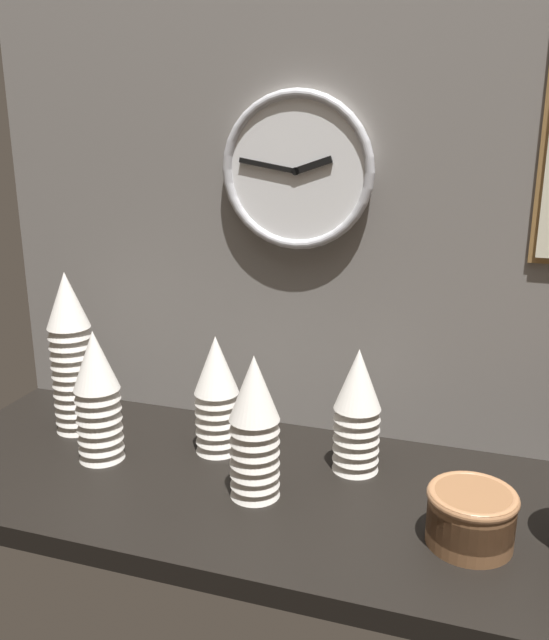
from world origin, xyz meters
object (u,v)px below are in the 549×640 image
Objects in this scene: bowl_stack_right at (471,515)px; cup_stack_center at (254,427)px; cup_stack_center_left at (217,394)px; cup_stack_far_left at (71,353)px; cup_stack_center_right at (357,410)px; cup_stack_left at (97,396)px; wall_clock at (297,171)px.

cup_stack_center is at bearing 175.44° from bowl_stack_right.
cup_stack_center_left is at bearing 161.71° from bowl_stack_right.
cup_stack_far_left is 61.91cm from cup_stack_center_right.
bowl_stack_right is at bearing -10.97° from cup_stack_far_left.
cup_stack_left reaches higher than cup_stack_center_right.
cup_stack_far_left reaches higher than cup_stack_center_left.
cup_stack_center_left is 0.79× the size of wall_clock.
cup_stack_left is 1.09× the size of cup_stack_center_left.
cup_stack_center_left is at bearing 133.50° from cup_stack_center.
cup_stack_center is 1.87× the size of bowl_stack_right.
cup_stack_left is 0.76× the size of cup_stack_far_left.
cup_stack_center is (46.28, -13.27, -4.27)cm from cup_stack_far_left.
cup_stack_far_left is at bearing 164.00° from cup_stack_center.
cup_stack_far_left is 1.43× the size of cup_stack_center_right.
cup_stack_left and cup_stack_center have the same top height.
cup_stack_far_left is at bearing -161.20° from wall_clock.
cup_stack_center_left is (20.94, 10.35, -1.07)cm from cup_stack_left.
cup_stack_center_left is at bearing -128.95° from wall_clock.
cup_stack_center is 1.09× the size of cup_stack_center_right.
wall_clock is at bearing 37.42° from cup_stack_left.
wall_clock reaches higher than cup_stack_far_left.
cup_stack_center_left is 1.72× the size of bowl_stack_right.
cup_stack_left is 1.09× the size of cup_stack_center_right.
wall_clock is (45.23, 15.39, 38.01)cm from cup_stack_far_left.
wall_clock is at bearing 51.05° from cup_stack_center_left.
cup_stack_center_right is 29.62cm from bowl_stack_right.
bowl_stack_right is at bearing -38.86° from cup_stack_center_right.
wall_clock is (32.97, 25.23, 42.28)cm from cup_stack_left.
wall_clock is (12.03, 14.88, 43.35)cm from cup_stack_center_left.
cup_stack_center_left is 54.01cm from bowl_stack_right.
bowl_stack_right is at bearing -39.24° from wall_clock.
cup_stack_center reaches higher than bowl_stack_right.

